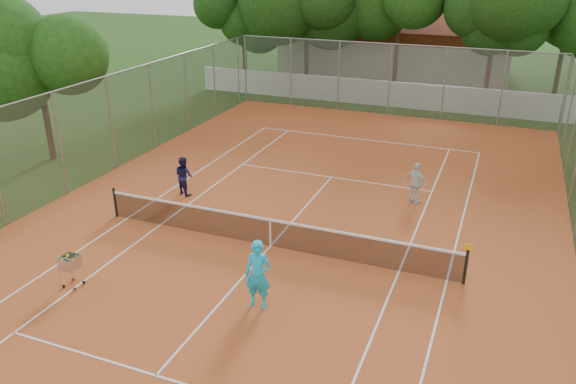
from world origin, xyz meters
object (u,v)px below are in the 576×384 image
at_px(tennis_net, 270,232).
at_px(clubhouse, 398,45).
at_px(player_near, 258,275).
at_px(ball_hopper, 71,270).
at_px(player_far_right, 416,183).
at_px(player_far_left, 184,176).

height_order(tennis_net, clubhouse, clubhouse).
xyz_separation_m(tennis_net, player_near, (1.01, -3.12, 0.46)).
xyz_separation_m(clubhouse, ball_hopper, (-2.21, -33.18, -1.66)).
bearing_deg(clubhouse, player_far_right, -76.72).
bearing_deg(tennis_net, player_far_right, 54.19).
distance_m(tennis_net, player_far_left, 5.44).
distance_m(player_far_left, player_far_right, 8.74).
bearing_deg(tennis_net, player_near, -72.14).
bearing_deg(ball_hopper, player_near, 6.73).
height_order(tennis_net, player_near, player_near).
height_order(tennis_net, player_far_right, player_far_right).
relative_size(player_far_right, ball_hopper, 1.53).
bearing_deg(player_near, clubhouse, 89.20).
relative_size(tennis_net, player_near, 6.24).
height_order(tennis_net, player_far_left, player_far_left).
height_order(clubhouse, ball_hopper, clubhouse).
bearing_deg(player_far_right, tennis_net, 78.11).
distance_m(player_far_right, ball_hopper, 12.13).
bearing_deg(player_near, player_far_right, 65.94).
relative_size(clubhouse, ball_hopper, 15.90).
bearing_deg(ball_hopper, clubhouse, 81.49).
relative_size(player_far_left, ball_hopper, 1.46).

